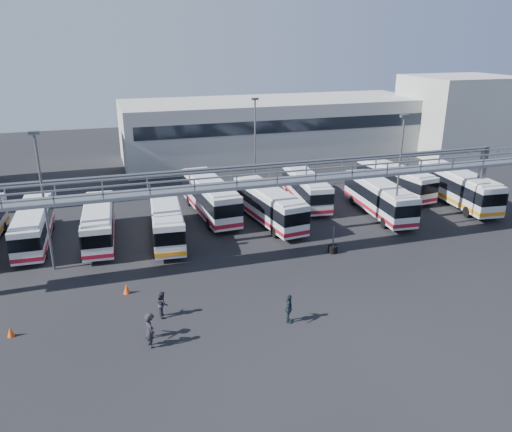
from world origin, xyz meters
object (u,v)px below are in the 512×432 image
object	(u,v)px
bus_2	(99,222)
pedestrian_a	(150,331)
bus_1	(33,225)
tire_stack	(333,248)
bus_5	(269,204)
pedestrian_b	(162,304)
light_pole_mid	(399,168)
cone_left	(10,332)
bus_9	(458,186)
pedestrian_c	(150,326)
bus_6	(306,187)
bus_4	(210,196)
bus_8	(395,179)
pedestrian_d	(289,309)
bus_7	(379,197)
light_pole_left	(43,195)
cone_right	(127,289)
bus_3	(166,219)
light_pole_back	(255,141)

from	to	relation	value
bus_2	pedestrian_a	xyz separation A→B (m)	(2.26, -16.56, -0.72)
bus_1	tire_stack	size ratio (longest dim) A/B	4.54
bus_5	pedestrian_b	world-z (taller)	bus_5
light_pole_mid	cone_left	world-z (taller)	light_pole_mid
bus_9	pedestrian_c	xyz separation A→B (m)	(-32.51, -14.81, -1.15)
light_pole_mid	pedestrian_a	xyz separation A→B (m)	(-22.33, -11.03, -4.76)
light_pole_mid	tire_stack	xyz separation A→B (m)	(-7.09, -2.50, -5.35)
bus_2	bus_5	bearing A→B (deg)	2.57
pedestrian_b	tire_stack	world-z (taller)	tire_stack
pedestrian_a	tire_stack	world-z (taller)	tire_stack
bus_6	pedestrian_a	bearing A→B (deg)	-125.14
bus_2	bus_9	world-z (taller)	bus_9
pedestrian_b	cone_left	bearing A→B (deg)	83.09
bus_4	pedestrian_c	xyz separation A→B (m)	(-7.87, -19.25, -1.16)
pedestrian_a	bus_8	bearing A→B (deg)	-71.61
bus_4	bus_1	bearing A→B (deg)	-173.70
bus_9	pedestrian_d	distance (m)	29.05
bus_9	cone_left	bearing A→B (deg)	-157.26
tire_stack	pedestrian_a	bearing A→B (deg)	-150.79
pedestrian_d	pedestrian_a	bearing A→B (deg)	115.36
bus_5	bus_7	distance (m)	10.83
light_pole_left	bus_7	xyz separation A→B (m)	(29.04, 3.35, -3.92)
cone_left	cone_right	bearing A→B (deg)	25.68
light_pole_mid	bus_2	distance (m)	25.53
light_pole_left	pedestrian_b	bearing A→B (deg)	-53.17
bus_3	cone_right	xyz separation A→B (m)	(-3.99, -8.84, -1.41)
pedestrian_c	pedestrian_d	world-z (taller)	pedestrian_d
bus_1	bus_6	size ratio (longest dim) A/B	0.97
light_pole_back	bus_3	world-z (taller)	light_pole_back
light_pole_back	bus_2	xyz separation A→B (m)	(-16.59, -9.47, -4.04)
light_pole_mid	bus_2	xyz separation A→B (m)	(-24.59, 5.53, -4.04)
bus_3	cone_left	world-z (taller)	bus_3
bus_4	bus_6	xyz separation A→B (m)	(10.10, 0.54, -0.22)
bus_1	cone_right	xyz separation A→B (m)	(6.55, -10.84, -1.34)
light_pole_mid	pedestrian_b	world-z (taller)	light_pole_mid
light_pole_mid	bus_8	distance (m)	12.05
bus_6	pedestrian_b	world-z (taller)	bus_6
bus_2	bus_6	bearing A→B (deg)	14.44
bus_6	bus_7	world-z (taller)	bus_7
bus_6	bus_3	bearing A→B (deg)	-154.70
light_pole_mid	light_pole_left	bearing A→B (deg)	177.95
bus_8	cone_left	bearing A→B (deg)	-162.48
bus_2	tire_stack	xyz separation A→B (m)	(17.50, -8.03, -1.32)
bus_1	tire_stack	bearing A→B (deg)	-20.26
cone_left	bus_2	bearing A→B (deg)	68.25
bus_1	pedestrian_b	distance (m)	16.79
bus_6	bus_2	bearing A→B (deg)	-162.53
light_pole_left	pedestrian_b	distance (m)	12.30
bus_2	bus_3	distance (m)	5.53
bus_6	pedestrian_a	distance (m)	27.47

